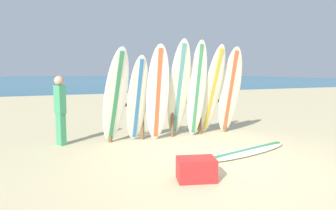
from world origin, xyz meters
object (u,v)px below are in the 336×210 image
Objects in this scene: surfboard_leaning_left at (138,99)px; surfboard_leaning_center_left at (158,94)px; surfboard_leaning_center at (179,90)px; beachgoer_standing at (60,107)px; surfboard_leaning_center_right at (197,90)px; surfboard_leaning_right at (212,91)px; cooler_box at (196,169)px; surfboard_leaning_far_right at (230,91)px; surfboard_leaning_far_left at (116,97)px; surfboard_lying_on_sand at (246,151)px; surfboard_rack at (172,112)px.

surfboard_leaning_center_left is (0.47, -0.13, 0.13)m from surfboard_leaning_left.
surfboard_leaning_center is 2.86m from beachgoer_standing.
surfboard_leaning_center_right is (1.53, -0.14, 0.19)m from surfboard_leaning_left.
surfboard_leaning_right is (1.55, 0.07, 0.02)m from surfboard_leaning_center_left.
surfboard_leaning_center_left is at bearing 97.85° from cooler_box.
surfboard_leaning_far_right reaches higher than cooler_box.
surfboard_leaning_left is 3.49× the size of cooler_box.
surfboard_leaning_center_left reaches higher than surfboard_leaning_left.
surfboard_leaning_center_left is at bearing -15.65° from surfboard_leaning_left.
surfboard_leaning_center is at bearing 1.97° from surfboard_leaning_far_left.
surfboard_leaning_far_left is at bearing -171.10° from surfboard_leaning_left.
surfboard_leaning_far_left is 1.31m from beachgoer_standing.
surfboard_leaning_far_right is 4.33m from beachgoer_standing.
surfboard_leaning_left is at bearing 135.96° from surfboard_lying_on_sand.
surfboard_leaning_far_left is (-1.57, -0.35, 0.48)m from surfboard_rack.
beachgoer_standing is at bearing 148.29° from surfboard_lying_on_sand.
surfboard_leaning_left is 0.85× the size of surfboard_leaning_center.
surfboard_leaning_center_left is 0.95× the size of surfboard_leaning_center.
surfboard_leaning_center_right reaches higher than surfboard_leaning_left.
surfboard_leaning_center is 0.47m from surfboard_leaning_center_right.
surfboard_leaning_right is 0.93× the size of surfboard_lying_on_sand.
surfboard_leaning_left is at bearing 164.35° from surfboard_leaning_center_left.
beachgoer_standing is (-3.75, 0.49, -0.31)m from surfboard_leaning_right.
beachgoer_standing is (-2.75, 0.16, 0.24)m from surfboard_rack.
surfboard_leaning_center_right is (2.07, -0.05, 0.11)m from surfboard_leaning_far_left.
surfboard_leaning_center reaches higher than surfboard_leaning_left.
cooler_box is (0.13, -2.79, -0.87)m from surfboard_leaning_left.
surfboard_leaning_center_left is 2.10m from surfboard_leaning_far_right.
surfboard_leaning_center reaches higher than cooler_box.
surfboard_leaning_center reaches higher than surfboard_rack.
surfboard_rack is 2.29m from surfboard_lying_on_sand.
surfboard_leaning_center_left reaches higher than surfboard_leaning_far_right.
cooler_box is (-1.40, -2.65, -1.06)m from surfboard_leaning_center_right.
surfboard_leaning_right is at bearing -1.85° from surfboard_leaning_center.
surfboard_leaning_far_left reaches higher than surfboard_rack.
surfboard_leaning_center_left reaches higher than surfboard_lying_on_sand.
surfboard_leaning_left is at bearing 107.78° from cooler_box.
cooler_box is (-1.89, -2.73, -1.01)m from surfboard_leaning_right.
surfboard_leaning_far_left is 3.13m from surfboard_lying_on_sand.
surfboard_leaning_center_right reaches higher than surfboard_lying_on_sand.
surfboard_leaning_far_right reaches higher than surfboard_lying_on_sand.
surfboard_leaning_far_left is 1.62m from surfboard_leaning_center.
surfboard_leaning_right is 3.98× the size of cooler_box.
surfboard_rack is at bearing 12.61° from surfboard_leaning_far_left.
surfboard_leaning_far_left reaches higher than beachgoer_standing.
surfboard_leaning_left is 0.89× the size of surfboard_leaning_far_right.
surfboard_lying_on_sand is 4.29m from beachgoer_standing.
surfboard_leaning_center_left is 1.55m from surfboard_leaning_right.
surfboard_leaning_left is at bearing 178.42° from surfboard_leaning_far_right.
surfboard_leaning_far_right is 0.92× the size of surfboard_lying_on_sand.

